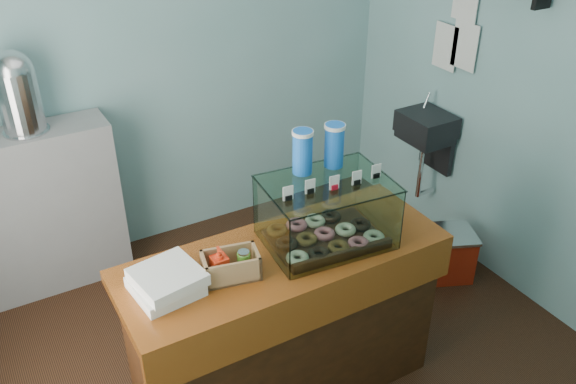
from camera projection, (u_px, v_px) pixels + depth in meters
ground at (263, 356)px, 3.55m from camera, size 3.50×3.50×0.00m
room_shell at (260, 74)px, 2.69m from camera, size 3.54×3.04×2.82m
counter at (285, 323)px, 3.12m from camera, size 1.60×0.60×0.90m
back_shelf at (39, 212)px, 3.86m from camera, size 1.00×0.32×1.10m
display_case at (324, 207)px, 2.93m from camera, size 0.63×0.49×0.54m
condiment_crate at (230, 266)px, 2.72m from camera, size 0.28×0.20×0.17m
pastry_boxes at (167, 282)px, 2.63m from camera, size 0.31×0.31×0.11m
coffee_urn at (17, 90)px, 3.47m from camera, size 0.27×0.27×0.49m
red_cooler at (443, 254)px, 4.11m from camera, size 0.47×0.42×0.34m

